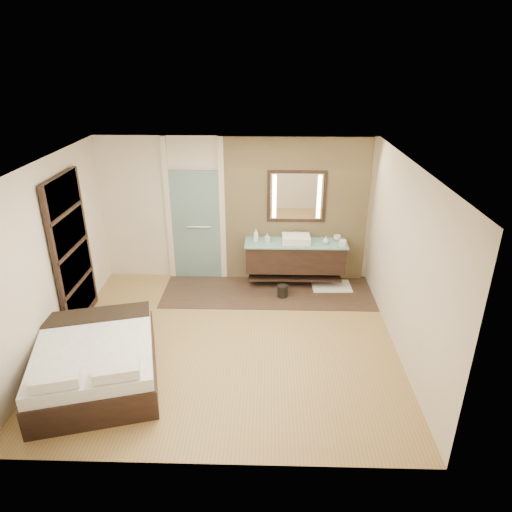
{
  "coord_description": "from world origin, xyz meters",
  "views": [
    {
      "loc": [
        0.59,
        -5.77,
        4.01
      ],
      "look_at": [
        0.41,
        0.6,
        1.16
      ],
      "focal_mm": 32.0,
      "sensor_mm": 36.0,
      "label": 1
    }
  ],
  "objects_px": {
    "bed": "(96,361)",
    "waste_bin": "(282,291)",
    "vanity": "(295,256)",
    "mirror_unit": "(297,196)"
  },
  "relations": [
    {
      "from": "bed",
      "to": "vanity",
      "type": "bearing_deg",
      "value": 30.75
    },
    {
      "from": "vanity",
      "to": "waste_bin",
      "type": "bearing_deg",
      "value": -115.41
    },
    {
      "from": "vanity",
      "to": "bed",
      "type": "height_order",
      "value": "vanity"
    },
    {
      "from": "mirror_unit",
      "to": "waste_bin",
      "type": "relative_size",
      "value": 4.6
    },
    {
      "from": "bed",
      "to": "waste_bin",
      "type": "bearing_deg",
      "value": 27.8
    },
    {
      "from": "bed",
      "to": "waste_bin",
      "type": "relative_size",
      "value": 9.58
    },
    {
      "from": "vanity",
      "to": "bed",
      "type": "bearing_deg",
      "value": -134.07
    },
    {
      "from": "vanity",
      "to": "waste_bin",
      "type": "xyz_separation_m",
      "value": [
        -0.24,
        -0.5,
        -0.47
      ]
    },
    {
      "from": "mirror_unit",
      "to": "waste_bin",
      "type": "height_order",
      "value": "mirror_unit"
    },
    {
      "from": "mirror_unit",
      "to": "bed",
      "type": "height_order",
      "value": "mirror_unit"
    }
  ]
}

